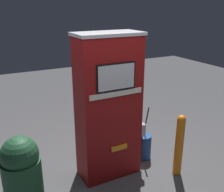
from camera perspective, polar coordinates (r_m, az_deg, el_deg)
name	(u,v)px	position (r m, az deg, el deg)	size (l,w,h in m)	color
ground_plane	(116,179)	(3.88, 0.78, -17.70)	(14.00, 14.00, 0.00)	#4C4C4F
gas_pump	(109,108)	(3.54, -0.76, -2.64)	(0.94, 0.46, 2.01)	maroon
safety_bollard	(179,144)	(3.85, 14.42, -10.09)	(0.12, 0.12, 0.92)	orange
trash_bin	(23,177)	(3.24, -18.90, -16.26)	(0.44, 0.44, 1.00)	#1E4C2D
squeegee_bucket	(143,146)	(4.27, 6.77, -10.79)	(0.25, 0.25, 0.88)	#1E478C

